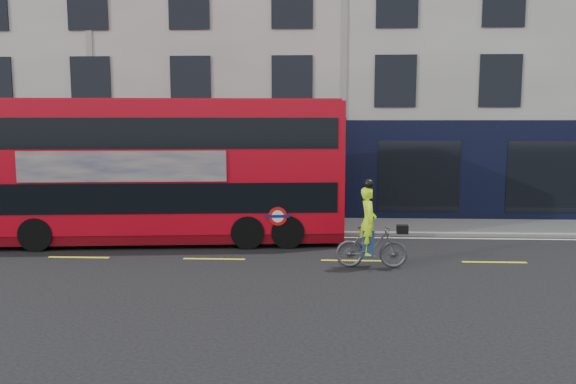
{
  "coord_description": "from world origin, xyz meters",
  "views": [
    {
      "loc": [
        -1.11,
        -14.25,
        3.99
      ],
      "look_at": [
        -1.86,
        1.68,
        1.95
      ],
      "focal_mm": 35.0,
      "sensor_mm": 36.0,
      "label": 1
    }
  ],
  "objects": [
    {
      "name": "building_terrace",
      "position": [
        0.0,
        12.94,
        7.49
      ],
      "size": [
        50.0,
        10.07,
        15.0
      ],
      "color": "beige",
      "rests_on": "ground"
    },
    {
      "name": "road_edge_line",
      "position": [
        0.0,
        4.7,
        0.0
      ],
      "size": [
        58.0,
        0.1,
        0.01
      ],
      "primitive_type": "cube",
      "color": "silver",
      "rests_on": "ground"
    },
    {
      "name": "bus",
      "position": [
        -5.96,
        3.8,
        2.39
      ],
      "size": [
        11.74,
        3.71,
        4.66
      ],
      "rotation": [
        0.0,
        0.0,
        0.1
      ],
      "color": "#AC0615",
      "rests_on": "ground"
    },
    {
      "name": "ground",
      "position": [
        0.0,
        0.0,
        0.0
      ],
      "size": [
        120.0,
        120.0,
        0.0
      ],
      "primitive_type": "plane",
      "color": "black",
      "rests_on": "ground"
    },
    {
      "name": "kerb",
      "position": [
        0.0,
        5.0,
        0.07
      ],
      "size": [
        60.0,
        0.12,
        0.13
      ],
      "primitive_type": "cube",
      "color": "slate",
      "rests_on": "ground"
    },
    {
      "name": "pavement",
      "position": [
        0.0,
        6.5,
        0.06
      ],
      "size": [
        60.0,
        3.0,
        0.12
      ],
      "primitive_type": "cube",
      "color": "gray",
      "rests_on": "ground"
    },
    {
      "name": "lane_dashes",
      "position": [
        0.0,
        1.5,
        0.0
      ],
      "size": [
        58.0,
        0.12,
        0.01
      ],
      "primitive_type": null,
      "color": "yellow",
      "rests_on": "ground"
    },
    {
      "name": "cyclist",
      "position": [
        0.43,
        0.77,
        0.81
      ],
      "size": [
        1.95,
        0.68,
        2.43
      ],
      "rotation": [
        0.0,
        0.0,
        -0.02
      ],
      "color": "#46494B",
      "rests_on": "ground"
    }
  ]
}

